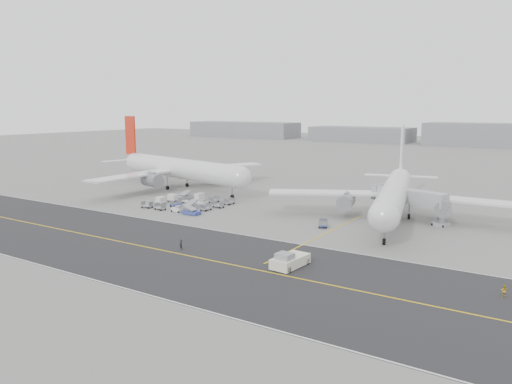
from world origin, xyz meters
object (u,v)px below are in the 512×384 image
Objects in this scene: ground_crew_a at (181,245)px; ground_crew_b at (504,291)px; jet_bridge at (410,198)px; airliner_b at (394,193)px; pushback_tug at (290,261)px; airliner_a at (178,168)px.

ground_crew_a is 1.11× the size of ground_crew_b.
ground_crew_a is 48.52m from ground_crew_b.
jet_bridge is 10.19× the size of ground_crew_a.
airliner_b reaches higher than pushback_tug.
airliner_b is 3.42m from jet_bridge.
airliner_b is 6.22× the size of pushback_tug.
ground_crew_a is at bearing -125.19° from airliner_a.
pushback_tug is (-2.56, -41.28, -4.50)m from airliner_b.
pushback_tug is at bearing -113.60° from airliner_a.
jet_bridge is 44.01m from ground_crew_b.
pushback_tug is 5.02× the size of ground_crew_a.
airliner_a is 79.01m from pushback_tug.
ground_crew_a is (-25.60, -43.63, -3.80)m from jet_bridge.
ground_crew_a is at bearing -102.40° from jet_bridge.
jet_bridge reaches higher than ground_crew_b.
pushback_tug is at bearing -0.79° from ground_crew_b.
airliner_b is 3.06× the size of jet_bridge.
airliner_a is at bearing 161.47° from airliner_b.
airliner_b is 31.23× the size of ground_crew_a.
ground_crew_a is (-22.35, -42.95, -4.65)m from airliner_b.
airliner_a reaches higher than jet_bridge.
jet_bridge is (3.25, 0.68, -0.85)m from airliner_b.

